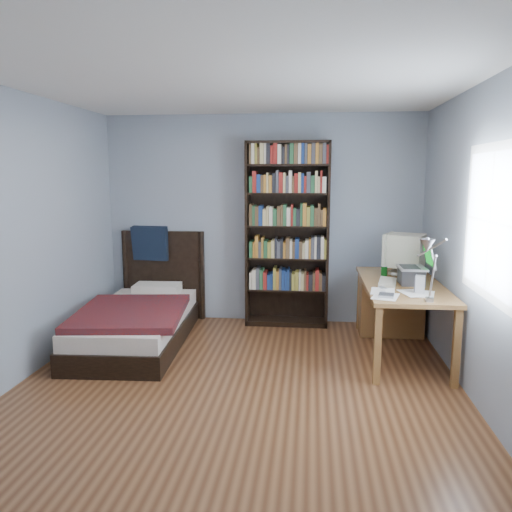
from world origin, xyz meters
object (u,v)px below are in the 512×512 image
Objects in this scene: desk_lamp at (428,252)px; speaker at (420,285)px; laptop at (413,273)px; bookshelf at (287,235)px; desk at (393,301)px; keyboard at (388,282)px; crt_monitor at (404,251)px; soda_can at (384,272)px; bed at (140,318)px.

desk_lamp reaches higher than speaker.
bookshelf reaches higher than laptop.
desk is 0.64m from keyboard.
desk_lamp is 0.27× the size of bookshelf.
desk_lamp is 1.45× the size of keyboard.
crt_monitor reaches higher than desk.
laptop is at bearing -80.01° from desk.
crt_monitor is 1.34m from bookshelf.
desk_lamp is at bearing -84.99° from soda_can.
keyboard is 0.33m from soda_can.
speaker is at bearing -73.15° from soda_can.
soda_can is (-0.23, 0.32, -0.06)m from laptop.
laptop is 0.40m from soda_can.
crt_monitor is 0.24× the size of bed.
speaker is 0.75m from soda_can.
laptop is 0.19× the size of bookshelf.
desk is 1.42m from bookshelf.
desk_lamp is at bearing -59.45° from bookshelf.
bookshelf reaches higher than desk_lamp.
desk_lamp is at bearing -96.17° from laptop.
desk is 0.82× the size of bed.
desk is 3.38× the size of crt_monitor.
speaker is (-0.02, -0.39, -0.03)m from laptop.
bed is (-2.81, 0.52, -0.55)m from speaker.
bookshelf reaches higher than bed.
speaker is at bearing -10.53° from bed.
speaker is at bearing 81.60° from desk_lamp.
desk is 0.57m from crt_monitor.
bookshelf is (-1.28, 0.93, 0.25)m from laptop.
bookshelf reaches higher than soda_can.
bookshelf is (-1.26, 1.32, 0.28)m from speaker.
speaker reaches higher than desk.
crt_monitor is at bearing -13.00° from desk.
laptop reaches higher than desk.
bed is (-1.55, -0.80, -0.83)m from bookshelf.
soda_can is at bearing 126.03° from laptop.
bed is at bearing -171.98° from keyboard.
laptop reaches higher than speaker.
keyboard reaches higher than desk.
laptop is at bearing -2.62° from bed.
crt_monitor is 1.24× the size of keyboard.
speaker is 2.91m from bed.
speaker is 0.08× the size of bed.
desk_lamp is at bearing -90.71° from desk.
crt_monitor is 0.61m from keyboard.
crt_monitor is at bearing 103.25° from speaker.
speaker is at bearing -85.25° from desk.
bookshelf is at bearing 148.96° from keyboard.
desk_lamp is 1.43m from soda_can.
laptop is 1.11m from desk_lamp.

